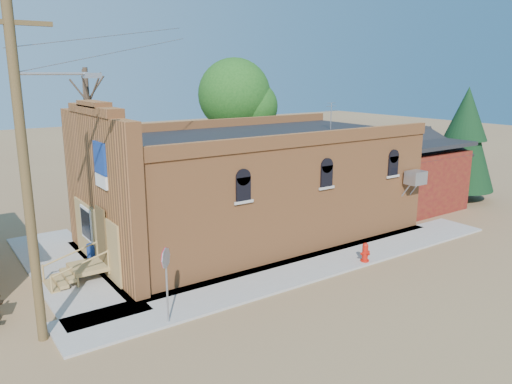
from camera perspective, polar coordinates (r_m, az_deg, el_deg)
ground at (r=17.83m, az=4.87°, el=-10.48°), size 120.00×120.00×0.00m
sidewalk_south at (r=19.35m, az=6.62°, el=-8.42°), size 19.00×2.20×0.08m
sidewalk_west at (r=20.26m, az=-20.77°, el=-8.23°), size 2.60×10.00×0.08m
brick_bar at (r=22.23m, az=-0.78°, el=0.76°), size 16.40×7.97×6.30m
red_shed at (r=28.84m, az=15.68°, el=3.05°), size 5.40×6.40×4.30m
utility_pole at (r=14.09m, az=-24.68°, el=2.23°), size 3.12×0.26×9.00m
tree_bare_near at (r=26.59m, az=-18.72°, el=10.03°), size 2.80×2.80×7.65m
tree_leafy at (r=30.80m, az=-2.47°, el=11.03°), size 4.40×4.40×8.15m
evergreen_tree at (r=30.98m, az=22.75°, el=5.89°), size 3.60×3.60×6.50m
fire_hydrant at (r=19.91m, az=12.37°, el=-6.74°), size 0.42×0.39×0.76m
stop_sign at (r=14.66m, az=-10.25°, el=-8.22°), size 0.47×0.50×2.31m
trash_barrel at (r=20.26m, az=-18.06°, el=-6.72°), size 0.59×0.59×0.77m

